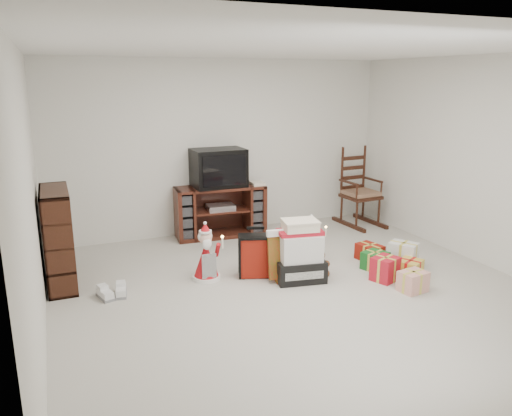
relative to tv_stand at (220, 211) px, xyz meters
The scene contains 13 objects.
room 2.41m from the tv_stand, 86.75° to the right, with size 5.01×5.01×2.51m.
tv_stand is the anchor object (origin of this frame).
bookshelf 2.42m from the tv_stand, 155.19° to the right, with size 0.29×0.88×1.08m.
rocking_chair 2.21m from the tv_stand, ahead, with size 0.56×0.86×1.25m.
gift_pile 1.94m from the tv_stand, 81.09° to the right, with size 0.61×0.48×0.69m.
red_suitcase 1.64m from the tv_stand, 94.03° to the right, with size 0.42×0.31×0.58m.
stocking 1.87m from the tv_stand, 88.42° to the right, with size 0.28×0.12×0.61m, color #0C7314, non-canonical shape.
teddy_bear 1.96m from the tv_stand, 73.11° to the right, with size 0.22×0.19×0.33m.
santa_figurine 1.62m from the tv_stand, 64.73° to the right, with size 0.29×0.28×0.60m.
mrs_claus_figurine 1.64m from the tv_stand, 114.19° to the right, with size 0.32×0.31×0.66m.
sneaker_pair 2.36m from the tv_stand, 137.35° to the right, with size 0.33×0.28×0.09m.
gift_cluster 2.59m from the tv_stand, 57.60° to the right, with size 0.81×1.13×0.28m.
crt_television 0.63m from the tv_stand, 112.93° to the left, with size 0.74×0.54×0.54m.
Camera 1 is at (-2.30, -4.38, 2.22)m, focal length 35.00 mm.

